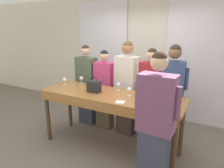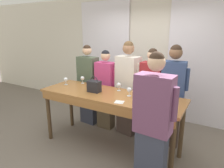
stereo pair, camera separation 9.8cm
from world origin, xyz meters
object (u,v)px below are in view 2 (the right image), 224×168
at_px(tasting_bar, 109,101).
at_px(guest_striped_shirt, 151,95).
at_px(handbag, 94,86).
at_px(wine_glass_center_mid, 141,97).
at_px(wine_bottle, 162,91).
at_px(potted_plant, 86,96).
at_px(wine_glass_back_left, 170,106).
at_px(wine_glass_center_right, 66,80).
at_px(wine_glass_front_right, 129,90).
at_px(wine_glass_front_left, 146,92).
at_px(host_pouring, 152,128).
at_px(guest_olive_jacket, 88,85).
at_px(wine_glass_front_mid, 82,78).
at_px(guest_cream_sweater, 128,88).
at_px(guest_navy_coat, 172,95).
at_px(wine_glass_center_left, 119,85).
at_px(guest_pink_top, 106,90).

relative_size(tasting_bar, guest_striped_shirt, 1.41).
bearing_deg(handbag, wine_glass_center_mid, -7.22).
bearing_deg(wine_bottle, potted_plant, 152.12).
bearing_deg(potted_plant, wine_glass_back_left, -33.43).
bearing_deg(wine_glass_center_right, wine_glass_center_mid, -7.43).
distance_m(wine_bottle, wine_glass_front_right, 0.50).
bearing_deg(wine_glass_front_right, guest_striped_shirt, 72.77).
xyz_separation_m(tasting_bar, wine_glass_front_left, (0.58, 0.14, 0.22)).
bearing_deg(host_pouring, wine_glass_center_mid, 124.91).
bearing_deg(guest_olive_jacket, guest_striped_shirt, 0.00).
xyz_separation_m(wine_bottle, wine_glass_center_mid, (-0.20, -0.33, -0.02)).
bearing_deg(wine_bottle, wine_glass_front_mid, 175.75).
bearing_deg(guest_cream_sweater, guest_striped_shirt, -0.00).
height_order(wine_bottle, guest_navy_coat, guest_navy_coat).
bearing_deg(wine_glass_front_left, handbag, -170.43).
relative_size(tasting_bar, guest_olive_jacket, 1.41).
distance_m(tasting_bar, guest_navy_coat, 1.09).
bearing_deg(potted_plant, wine_glass_front_right, -35.91).
bearing_deg(host_pouring, wine_glass_front_left, 116.35).
height_order(wine_bottle, guest_striped_shirt, guest_striped_shirt).
bearing_deg(guest_navy_coat, guest_cream_sweater, 180.00).
distance_m(wine_glass_center_left, guest_olive_jacket, 1.04).
bearing_deg(guest_olive_jacket, wine_glass_center_mid, -26.91).
bearing_deg(potted_plant, guest_pink_top, -36.25).
bearing_deg(wine_glass_center_left, wine_glass_back_left, -27.64).
height_order(wine_glass_front_left, host_pouring, host_pouring).
bearing_deg(guest_pink_top, handbag, -75.28).
xyz_separation_m(tasting_bar, wine_glass_front_right, (0.32, 0.09, 0.21)).
distance_m(wine_glass_center_left, wine_glass_center_mid, 0.68).
xyz_separation_m(handbag, potted_plant, (-1.34, 1.51, -0.85)).
xyz_separation_m(wine_glass_center_left, wine_glass_back_left, (1.01, -0.53, -0.00)).
height_order(wine_bottle, guest_pink_top, guest_pink_top).
height_order(guest_olive_jacket, guest_cream_sweater, guest_cream_sweater).
distance_m(tasting_bar, wine_bottle, 0.87).
bearing_deg(wine_bottle, tasting_bar, -164.97).
bearing_deg(handbag, wine_bottle, 11.46).
distance_m(wine_glass_back_left, guest_olive_jacket, 2.17).
bearing_deg(guest_pink_top, guest_striped_shirt, -0.00).
relative_size(wine_glass_front_left, guest_pink_top, 0.09).
bearing_deg(wine_glass_center_mid, handbag, 172.78).
bearing_deg(wine_glass_center_right, wine_bottle, 3.86).
relative_size(tasting_bar, wine_glass_front_left, 17.04).
relative_size(wine_glass_center_left, potted_plant, 0.26).
bearing_deg(guest_striped_shirt, wine_glass_center_right, -159.89).
relative_size(wine_glass_front_right, guest_navy_coat, 0.08).
bearing_deg(guest_olive_jacket, tasting_bar, -35.81).
bearing_deg(guest_olive_jacket, wine_bottle, -14.17).
distance_m(handbag, guest_cream_sweater, 0.74).
height_order(wine_glass_front_mid, wine_glass_center_left, same).
height_order(host_pouring, potted_plant, host_pouring).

